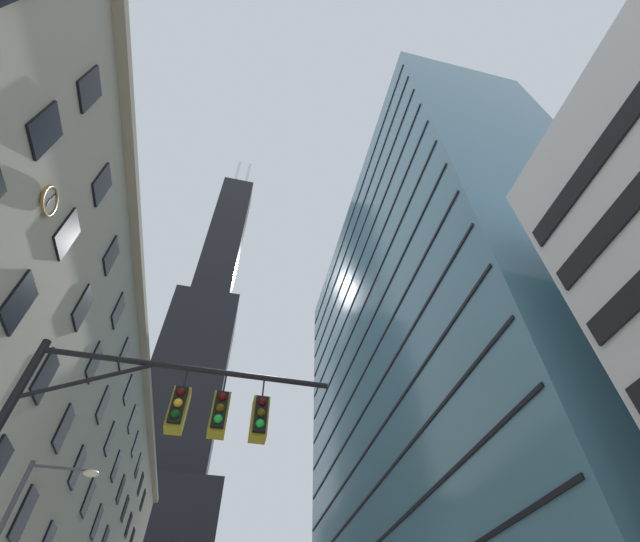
% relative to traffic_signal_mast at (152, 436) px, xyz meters
% --- Properties ---
extents(dark_skyscraper, '(25.26, 25.26, 175.98)m').
position_rel_traffic_signal_mast_xyz_m(dark_skyscraper, '(-9.71, 90.85, 45.43)').
color(dark_skyscraper, black).
rests_on(dark_skyscraper, ground).
extents(glass_office_midrise, '(16.18, 49.74, 59.69)m').
position_rel_traffic_signal_mast_xyz_m(glass_office_midrise, '(23.14, 28.83, 24.11)').
color(glass_office_midrise, teal).
rests_on(glass_office_midrise, ground).
extents(traffic_signal_mast, '(7.17, 0.63, 7.62)m').
position_rel_traffic_signal_mast_xyz_m(traffic_signal_mast, '(0.00, 0.00, 0.00)').
color(traffic_signal_mast, black).
rests_on(traffic_signal_mast, sidewalk_left).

